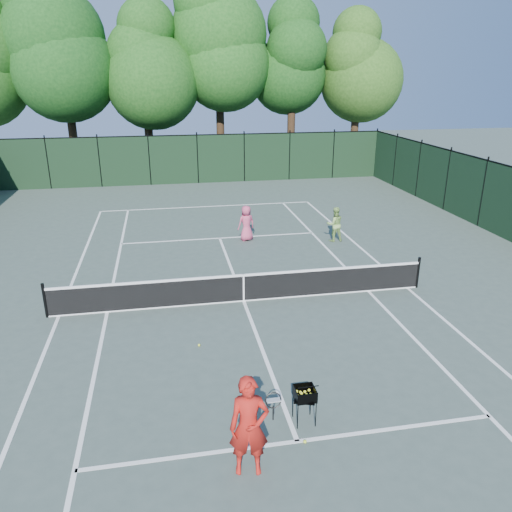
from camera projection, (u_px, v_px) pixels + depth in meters
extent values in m
plane|color=#425047|center=(244.00, 301.00, 15.53)|extent=(90.00, 90.00, 0.00)
cube|color=white|center=(59.00, 316.00, 14.58)|extent=(0.10, 23.77, 0.01)
cube|color=white|center=(407.00, 288.00, 16.48)|extent=(0.10, 23.77, 0.01)
cube|color=white|center=(107.00, 312.00, 14.81)|extent=(0.10, 23.77, 0.01)
cube|color=white|center=(368.00, 291.00, 16.24)|extent=(0.10, 23.77, 0.01)
cube|color=white|center=(208.00, 206.00, 26.48)|extent=(10.97, 0.10, 0.01)
cube|color=white|center=(297.00, 441.00, 9.62)|extent=(8.23, 0.10, 0.01)
cube|color=white|center=(220.00, 238.00, 21.43)|extent=(8.23, 0.10, 0.01)
cube|color=white|center=(244.00, 301.00, 15.53)|extent=(0.10, 12.80, 0.01)
cube|color=black|center=(244.00, 288.00, 15.37)|extent=(11.60, 0.03, 0.85)
cube|color=white|center=(243.00, 275.00, 15.22)|extent=(11.60, 0.05, 0.07)
cube|color=white|center=(244.00, 301.00, 15.52)|extent=(11.60, 0.05, 0.04)
cube|color=white|center=(244.00, 288.00, 15.37)|extent=(0.05, 0.04, 0.91)
cylinder|color=black|center=(45.00, 301.00, 14.34)|extent=(0.09, 0.09, 1.06)
cylinder|color=black|center=(418.00, 272.00, 16.35)|extent=(0.09, 0.09, 1.06)
cube|color=black|center=(198.00, 160.00, 31.61)|extent=(24.00, 0.05, 3.00)
cylinder|color=black|center=(74.00, 140.00, 33.60)|extent=(0.56, 0.56, 4.80)
ellipsoid|color=#123F13|center=(61.00, 38.00, 31.41)|extent=(6.80, 6.80, 10.54)
cylinder|color=black|center=(149.00, 143.00, 34.36)|extent=(0.56, 0.56, 4.30)
ellipsoid|color=#164513|center=(143.00, 55.00, 32.43)|extent=(6.00, 6.00, 9.30)
cylinder|color=black|center=(221.00, 135.00, 35.57)|extent=(0.56, 0.56, 5.00)
ellipsoid|color=#164915|center=(218.00, 35.00, 33.31)|extent=(7.00, 7.00, 10.85)
cylinder|color=black|center=(291.00, 137.00, 35.86)|extent=(0.56, 0.56, 4.60)
ellipsoid|color=#123F12|center=(293.00, 49.00, 33.83)|extent=(6.20, 6.20, 9.61)
cylinder|color=black|center=(354.00, 136.00, 37.22)|extent=(0.56, 0.56, 4.40)
ellipsoid|color=#244E16|center=(359.00, 57.00, 35.31)|extent=(5.80, 5.80, 8.99)
imported|color=red|center=(249.00, 427.00, 8.60)|extent=(0.75, 0.54, 1.91)
cylinder|color=black|center=(273.00, 413.00, 8.95)|extent=(0.03, 0.03, 0.30)
torus|color=black|center=(273.00, 400.00, 8.86)|extent=(0.30, 0.10, 0.30)
imported|color=#CD486D|center=(246.00, 223.00, 20.92)|extent=(0.84, 0.68, 1.50)
imported|color=#8FBA5D|center=(335.00, 224.00, 20.85)|extent=(0.71, 0.56, 1.46)
cylinder|color=black|center=(298.00, 417.00, 9.88)|extent=(0.02, 0.02, 0.56)
cylinder|color=black|center=(316.00, 415.00, 9.95)|extent=(0.02, 0.02, 0.56)
cylinder|color=black|center=(293.00, 405.00, 10.23)|extent=(0.02, 0.02, 0.56)
cylinder|color=black|center=(310.00, 403.00, 10.29)|extent=(0.02, 0.02, 0.56)
cube|color=black|center=(305.00, 393.00, 9.95)|extent=(0.52, 0.52, 0.23)
sphere|color=yellow|center=(305.00, 396.00, 9.97)|extent=(0.06, 0.06, 0.06)
sphere|color=yellow|center=(305.00, 396.00, 9.97)|extent=(0.06, 0.06, 0.06)
sphere|color=yellow|center=(305.00, 396.00, 9.97)|extent=(0.06, 0.06, 0.06)
sphere|color=yellow|center=(305.00, 396.00, 9.97)|extent=(0.06, 0.06, 0.06)
sphere|color=yellow|center=(305.00, 396.00, 9.97)|extent=(0.06, 0.06, 0.06)
sphere|color=yellow|center=(305.00, 396.00, 9.97)|extent=(0.06, 0.06, 0.06)
sphere|color=yellow|center=(305.00, 396.00, 9.97)|extent=(0.06, 0.06, 0.06)
sphere|color=yellow|center=(305.00, 396.00, 9.97)|extent=(0.06, 0.06, 0.06)
sphere|color=yellow|center=(305.00, 396.00, 9.97)|extent=(0.06, 0.06, 0.06)
sphere|color=yellow|center=(305.00, 396.00, 9.97)|extent=(0.06, 0.06, 0.06)
sphere|color=yellow|center=(305.00, 396.00, 9.97)|extent=(0.06, 0.06, 0.06)
sphere|color=yellow|center=(305.00, 396.00, 9.97)|extent=(0.06, 0.06, 0.06)
sphere|color=yellow|center=(305.00, 396.00, 9.97)|extent=(0.06, 0.06, 0.06)
sphere|color=yellow|center=(305.00, 396.00, 9.97)|extent=(0.06, 0.06, 0.06)
sphere|color=yellow|center=(305.00, 396.00, 9.97)|extent=(0.06, 0.06, 0.06)
sphere|color=yellow|center=(305.00, 396.00, 9.97)|extent=(0.06, 0.06, 0.06)
sphere|color=yellow|center=(305.00, 396.00, 9.97)|extent=(0.06, 0.06, 0.06)
sphere|color=yellow|center=(305.00, 396.00, 9.97)|extent=(0.06, 0.06, 0.06)
sphere|color=yellow|center=(305.00, 396.00, 9.97)|extent=(0.06, 0.06, 0.06)
sphere|color=#DBF331|center=(305.00, 442.00, 9.57)|extent=(0.07, 0.07, 0.07)
sphere|color=#E2F031|center=(199.00, 345.00, 12.96)|extent=(0.07, 0.07, 0.07)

